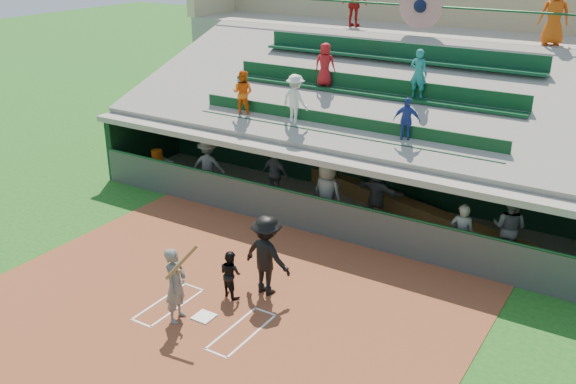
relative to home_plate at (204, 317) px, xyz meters
The scene contains 21 objects.
ground 0.04m from the home_plate, ahead, with size 100.00×100.00×0.00m, color #1A5317.
dirt_slab 0.50m from the home_plate, 90.00° to the left, with size 11.00×9.00×0.02m, color brown.
home_plate is the anchor object (origin of this frame).
batters_box_chalk 0.01m from the home_plate, ahead, with size 2.65×1.85×0.01m.
dugout_floor 6.75m from the home_plate, 90.00° to the left, with size 16.00×3.50×0.04m, color gray.
concourse_slab 13.69m from the home_plate, 90.00° to the left, with size 20.00×3.00×4.60m, color gray.
grandstand 10.74m from the home_plate, 90.05° to the left, with size 20.40×10.40×7.80m.
batter_at_plate 1.02m from the home_plate, 141.14° to the right, with size 0.90×0.77×1.95m.
catcher 1.20m from the home_plate, 92.23° to the left, with size 0.56×0.43×1.15m, color black.
home_umpire 1.99m from the home_plate, 70.38° to the left, with size 1.25×0.72×1.94m, color black.
dugout_bench 8.05m from the home_plate, 91.58° to the left, with size 16.59×0.50×0.50m, color olive.
white_table 8.85m from the home_plate, 138.17° to the left, with size 0.77×0.57×0.67m, color silver.
water_cooler 8.90m from the home_plate, 138.65° to the left, with size 0.37×0.37×0.37m, color #DB550C.
dugout_player_a 7.34m from the home_plate, 127.15° to the left, with size 1.19×0.68×1.84m, color #555853.
dugout_player_b 6.98m from the home_plate, 109.64° to the left, with size 0.96×0.40×1.63m, color #5A5D58.
dugout_player_c 5.68m from the home_plate, 89.71° to the left, with size 0.97×0.63×1.99m, color #60625C.
dugout_player_d 6.81m from the home_plate, 80.75° to the left, with size 1.62×0.52×1.75m, color #50524E.
dugout_player_e 6.73m from the home_plate, 53.24° to the left, with size 0.60×0.39×1.65m, color #5D615B.
dugout_player_f 7.99m from the home_plate, 51.44° to the left, with size 0.87×0.68×1.79m, color #60635E.
concourse_staff_a 14.32m from the home_plate, 102.70° to the left, with size 0.99×0.41×1.68m, color #A81413.
concourse_staff_b 14.22m from the home_plate, 71.35° to the left, with size 0.90×0.59×1.85m, color #C6470B.
Camera 1 is at (7.91, -9.27, 7.91)m, focal length 40.00 mm.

